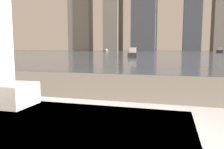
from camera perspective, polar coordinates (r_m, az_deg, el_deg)
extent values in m
cube|color=silver|center=(1.32, -25.40, -6.39)|extent=(0.26, 0.20, 0.04)
cube|color=silver|center=(1.31, -25.49, -4.69)|extent=(0.26, 0.20, 0.04)
cube|color=silver|center=(1.30, -25.57, -2.96)|extent=(0.26, 0.20, 0.04)
cube|color=slate|center=(62.20, 14.85, 5.60)|extent=(180.00, 110.00, 0.01)
cube|color=#4C4C51|center=(75.72, -1.58, 6.13)|extent=(1.11, 2.75, 0.47)
cube|color=silver|center=(75.72, -1.58, 6.52)|extent=(0.74, 1.05, 0.54)
cube|color=#2D2D33|center=(23.70, 5.45, 5.13)|extent=(1.28, 2.84, 0.48)
cube|color=silver|center=(23.69, 5.46, 6.37)|extent=(0.81, 1.11, 0.55)
cube|color=#2D2D33|center=(62.72, 26.29, 5.44)|extent=(1.60, 3.75, 0.64)
cube|color=silver|center=(62.71, 26.32, 6.07)|extent=(1.04, 1.45, 0.73)
cube|color=gray|center=(124.69, 0.36, 17.64)|extent=(8.12, 13.23, 49.47)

